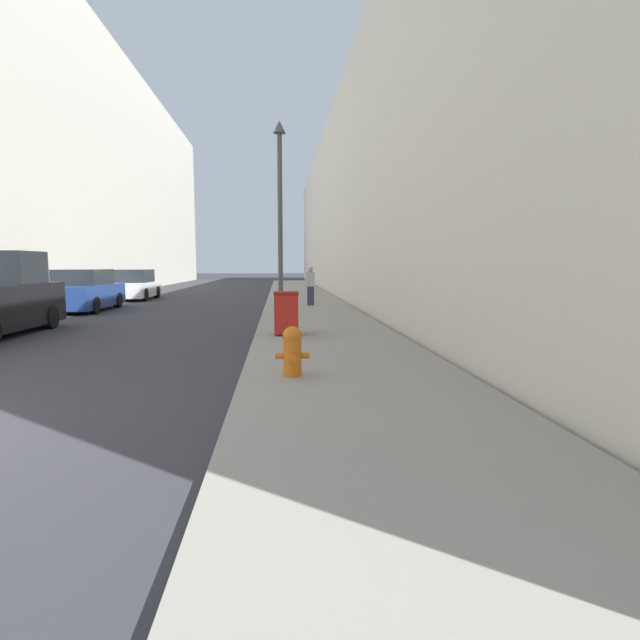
{
  "coord_description": "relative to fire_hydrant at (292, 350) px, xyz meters",
  "views": [
    {
      "loc": [
        4.72,
        -4.97,
        1.81
      ],
      "look_at": [
        6.5,
        16.96,
        -0.65
      ],
      "focal_mm": 28.0,
      "sensor_mm": 36.0,
      "label": 1
    }
  ],
  "objects": [
    {
      "name": "sidewalk_right",
      "position": [
        0.96,
        15.56,
        -0.46
      ],
      "size": [
        3.5,
        60.0,
        0.13
      ],
      "color": "gray",
      "rests_on": "ground"
    },
    {
      "name": "building_right_stone",
      "position": [
        8.81,
        23.56,
        4.75
      ],
      "size": [
        12.0,
        60.0,
        10.56
      ],
      "color": "beige",
      "rests_on": "ground"
    },
    {
      "name": "parked_sedan_far",
      "position": [
        -7.66,
        19.1,
        0.18
      ],
      "size": [
        1.83,
        4.06,
        1.55
      ],
      "color": "silver",
      "rests_on": "ground"
    },
    {
      "name": "lamppost",
      "position": [
        -0.15,
        9.41,
        3.15
      ],
      "size": [
        0.4,
        0.4,
        6.32
      ],
      "color": "#4C4C51",
      "rests_on": "sidewalk_right"
    },
    {
      "name": "fire_hydrant",
      "position": [
        0.0,
        0.0,
        0.0
      ],
      "size": [
        0.52,
        0.4,
        0.75
      ],
      "color": "orange",
      "rests_on": "sidewalk_right"
    },
    {
      "name": "parked_sedan_near",
      "position": [
        -7.79,
        12.74,
        0.22
      ],
      "size": [
        1.88,
        4.42,
        1.62
      ],
      "color": "navy",
      "rests_on": "ground"
    },
    {
      "name": "trash_bin",
      "position": [
        -0.04,
        4.48,
        0.14
      ],
      "size": [
        0.58,
        0.67,
        1.03
      ],
      "color": "red",
      "rests_on": "sidewalk_right"
    },
    {
      "name": "building_left_glass",
      "position": [
        -16.12,
        23.56,
        7.21
      ],
      "size": [
        12.0,
        60.0,
        15.48
      ],
      "color": "beige",
      "rests_on": "ground"
    },
    {
      "name": "pedestrian_on_sidewalk",
      "position": [
        1.09,
        13.08,
        0.41
      ],
      "size": [
        0.32,
        0.21,
        1.6
      ],
      "color": "#2D3347",
      "rests_on": "sidewalk_right"
    }
  ]
}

